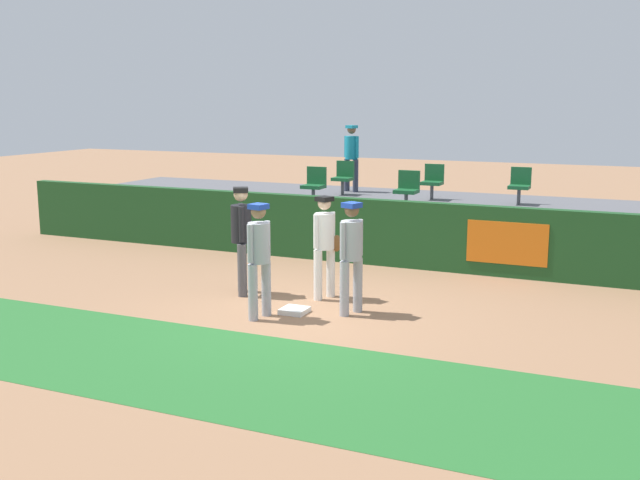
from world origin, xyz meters
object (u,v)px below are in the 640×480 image
at_px(player_coach_visitor, 351,250).
at_px(seat_back_left, 344,176).
at_px(player_fielder_home, 325,240).
at_px(seat_front_center, 407,188).
at_px(spectator_hooded, 351,153).
at_px(seat_back_right, 520,184).
at_px(seat_front_left, 315,183).
at_px(player_umpire, 241,233).
at_px(seat_back_center, 433,180).
at_px(first_base, 295,311).
at_px(player_runner_visitor, 259,253).

height_order(player_coach_visitor, seat_back_left, seat_back_left).
bearing_deg(player_fielder_home, seat_front_center, -161.04).
bearing_deg(spectator_hooded, player_coach_visitor, 133.21).
xyz_separation_m(seat_back_right, seat_front_left, (-4.32, -1.80, 0.00)).
height_order(player_coach_visitor, player_umpire, player_umpire).
bearing_deg(player_umpire, seat_back_center, 134.90).
distance_m(first_base, player_coach_visitor, 1.33).
height_order(seat_back_center, seat_back_right, same).
bearing_deg(first_base, player_fielder_home, 85.28).
xyz_separation_m(first_base, player_umpire, (-1.34, 0.71, 1.03)).
bearing_deg(spectator_hooded, seat_front_left, 113.22).
xyz_separation_m(first_base, seat_front_left, (-2.02, 5.28, 1.39)).
distance_m(seat_front_left, spectator_hooded, 2.52).
distance_m(seat_back_center, seat_back_left, 2.30).
relative_size(seat_back_right, seat_front_center, 1.00).
xyz_separation_m(player_fielder_home, spectator_hooded, (-2.16, 6.73, 0.94)).
distance_m(seat_back_right, spectator_hooded, 4.46).
bearing_deg(seat_back_center, seat_front_center, -92.53).
bearing_deg(player_umpire, seat_back_right, 119.34).
bearing_deg(seat_back_left, player_fielder_home, -70.80).
distance_m(player_runner_visitor, seat_back_center, 7.57).
height_order(first_base, seat_front_center, seat_front_center).
relative_size(player_runner_visitor, player_umpire, 0.96).
height_order(player_umpire, seat_back_right, player_umpire).
distance_m(first_base, player_umpire, 1.83).
xyz_separation_m(seat_back_center, spectator_hooded, (-2.35, 0.66, 0.52)).
bearing_deg(seat_back_left, seat_back_center, 0.00).
xyz_separation_m(player_fielder_home, seat_back_center, (0.18, 6.07, 0.42)).
relative_size(player_umpire, spectator_hooded, 1.09).
relative_size(first_base, player_fielder_home, 0.23).
height_order(player_fielder_home, player_coach_visitor, player_coach_visitor).
xyz_separation_m(player_runner_visitor, seat_back_center, (0.64, 7.54, 0.40)).
distance_m(first_base, seat_front_center, 5.47).
relative_size(seat_back_right, seat_back_left, 1.00).
xyz_separation_m(first_base, player_fielder_home, (0.08, 1.02, 0.96)).
bearing_deg(seat_front_center, player_umpire, -108.43).
xyz_separation_m(seat_front_center, spectator_hooded, (-2.27, 2.46, 0.52)).
bearing_deg(player_coach_visitor, player_fielder_home, -112.77).
distance_m(first_base, seat_back_right, 7.58).
bearing_deg(seat_back_center, spectator_hooded, 164.29).
distance_m(first_base, seat_back_left, 7.50).
relative_size(player_fielder_home, seat_back_center, 2.07).
xyz_separation_m(seat_front_center, seat_back_left, (-2.22, 1.80, -0.00)).
xyz_separation_m(first_base, seat_back_left, (-2.03, 7.08, 1.39)).
xyz_separation_m(first_base, seat_back_center, (0.27, 7.08, 1.39)).
bearing_deg(seat_front_left, first_base, -69.08).
height_order(player_coach_visitor, spectator_hooded, spectator_hooded).
relative_size(seat_front_center, seat_back_left, 1.00).
xyz_separation_m(player_runner_visitor, spectator_hooded, (-1.71, 8.20, 0.91)).
bearing_deg(player_coach_visitor, seat_front_center, -152.59).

